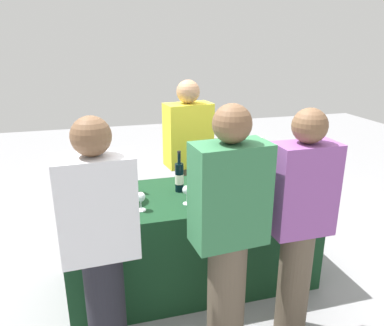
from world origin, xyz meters
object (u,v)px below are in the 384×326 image
wine_bottle_2 (179,177)px  menu_board (238,177)px  wine_bottle_3 (255,166)px  wine_bottle_0 (89,185)px  wine_bottle_1 (127,178)px  wine_glass_2 (236,183)px  guest_0 (101,244)px  wine_glass_0 (141,198)px  ice_bucket (121,190)px  wine_glass_1 (187,191)px  guest_2 (300,221)px  server_pouring (188,158)px  guest_1 (228,231)px  wine_glass_3 (252,181)px

wine_bottle_2 → menu_board: wine_bottle_2 is taller
wine_bottle_2 → wine_bottle_3: wine_bottle_3 is taller
wine_bottle_2 → wine_bottle_3: 0.68m
menu_board → wine_bottle_3: bearing=-90.5°
wine_bottle_0 → wine_bottle_1: 0.30m
wine_bottle_0 → menu_board: size_ratio=0.35×
wine_glass_2 → guest_0: guest_0 is taller
menu_board → wine_glass_0: bearing=-121.7°
ice_bucket → wine_glass_2: bearing=-8.6°
wine_bottle_3 → guest_0: 1.53m
wine_glass_1 → ice_bucket: ice_bucket is taller
wine_glass_0 → ice_bucket: size_ratio=0.59×
wine_bottle_3 → guest_2: 0.87m
wine_glass_0 → wine_bottle_2: bearing=38.0°
server_pouring → wine_bottle_1: bearing=31.6°
wine_glass_1 → guest_1: 0.60m
wine_glass_3 → menu_board: 1.27m
guest_0 → menu_board: guest_0 is taller
guest_0 → guest_1: 0.73m
wine_bottle_3 → menu_board: bearing=76.2°
ice_bucket → menu_board: 1.75m
wine_glass_0 → menu_board: bearing=45.1°
guest_1 → guest_2: guest_1 is taller
wine_glass_2 → wine_glass_3: 0.15m
wine_bottle_2 → wine_glass_3: wine_bottle_2 is taller
wine_bottle_2 → wine_glass_3: size_ratio=2.56×
wine_bottle_0 → guest_2: guest_2 is taller
wine_bottle_0 → server_pouring: server_pouring is taller
wine_bottle_0 → server_pouring: bearing=33.3°
wine_glass_3 → ice_bucket: 1.00m
wine_glass_3 → guest_2: bearing=-86.0°
wine_bottle_1 → wine_glass_1: bearing=-40.6°
wine_bottle_1 → wine_bottle_3: size_ratio=0.96×
wine_bottle_2 → server_pouring: size_ratio=0.21×
wine_bottle_2 → wine_bottle_3: size_ratio=0.98×
guest_0 → menu_board: bearing=45.7°
wine_bottle_3 → wine_glass_2: 0.39m
wine_bottle_1 → wine_glass_3: wine_bottle_1 is taller
guest_2 → wine_bottle_1: bearing=137.2°
wine_glass_0 → guest_1: 0.71m
wine_glass_0 → wine_glass_3: (0.88, 0.09, -0.00)m
wine_bottle_3 → guest_1: size_ratio=0.21×
ice_bucket → server_pouring: bearing=44.6°
wine_glass_2 → guest_1: guest_1 is taller
wine_bottle_1 → menu_board: bearing=34.4°
wine_bottle_0 → guest_1: 1.14m
wine_bottle_1 → ice_bucket: wine_bottle_1 is taller
server_pouring → guest_2: bearing=96.0°
wine_glass_1 → guest_0: (-0.62, -0.50, -0.05)m
wine_glass_0 → guest_2: guest_2 is taller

